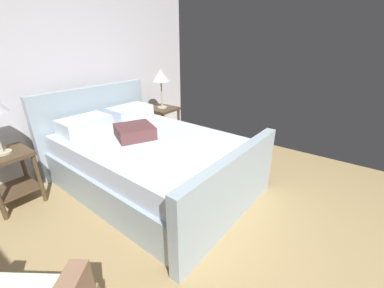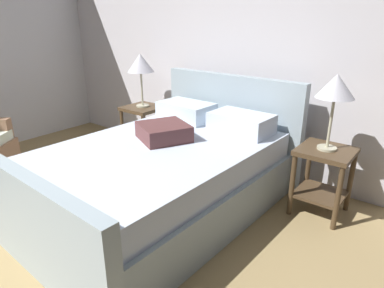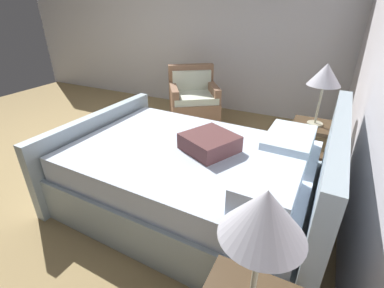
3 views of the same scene
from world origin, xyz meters
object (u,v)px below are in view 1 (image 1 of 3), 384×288
at_px(bed, 148,159).
at_px(table_lamp_right, 161,76).
at_px(nightstand_right, 163,119).
at_px(nightstand_left, 9,171).

distance_m(bed, table_lamp_right, 1.58).
bearing_deg(bed, table_lamp_right, 35.27).
height_order(nightstand_right, nightstand_left, same).
bearing_deg(bed, nightstand_right, 35.27).
xyz_separation_m(bed, nightstand_left, (-1.13, 0.88, 0.06)).
xyz_separation_m(table_lamp_right, nightstand_left, (-2.26, 0.08, -0.71)).
bearing_deg(bed, nightstand_left, 142.16).
height_order(table_lamp_right, nightstand_left, table_lamp_right).
distance_m(bed, nightstand_right, 1.39).
height_order(nightstand_right, table_lamp_right, table_lamp_right).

